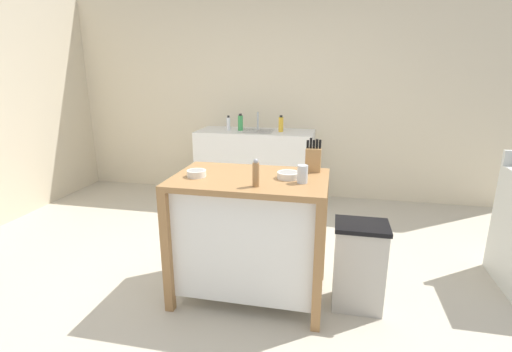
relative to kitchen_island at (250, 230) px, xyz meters
name	(u,v)px	position (x,y,z in m)	size (l,w,h in m)	color
ground_plane	(233,293)	(-0.13, -0.03, -0.51)	(6.72, 6.72, 0.00)	#BCB29E
wall_back	(283,97)	(-0.13, 2.46, 0.79)	(5.72, 0.10, 2.60)	beige
kitchen_island	(250,230)	(0.00, 0.00, 0.00)	(1.07, 0.69, 0.92)	#9E7042
knife_block	(313,159)	(0.42, 0.25, 0.50)	(0.11, 0.09, 0.24)	#AD7F4C
bowl_stoneware_deep	(197,173)	(-0.36, -0.07, 0.43)	(0.13, 0.13, 0.05)	silver
bowl_ceramic_small	(288,175)	(0.26, 0.02, 0.43)	(0.15, 0.15, 0.04)	silver
drinking_cup	(302,174)	(0.37, -0.07, 0.46)	(0.07, 0.07, 0.12)	silver
pepper_grinder	(256,173)	(0.09, -0.21, 0.49)	(0.04, 0.04, 0.18)	#9E7042
trash_bin	(359,265)	(0.78, 0.01, -0.19)	(0.36, 0.28, 0.63)	#B7B2A8
sink_counter	(256,165)	(-0.41, 2.11, -0.06)	(1.45, 0.60, 0.90)	white
sink_faucet	(258,121)	(-0.41, 2.25, 0.50)	(0.02, 0.02, 0.22)	#B7BCC1
bottle_hand_soap	(240,123)	(-0.61, 2.11, 0.49)	(0.06, 0.06, 0.21)	green
bottle_dish_soap	(228,124)	(-0.76, 2.08, 0.47)	(0.05, 0.05, 0.19)	white
bottle_spray_cleaner	(281,124)	(-0.09, 2.11, 0.48)	(0.06, 0.06, 0.20)	yellow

